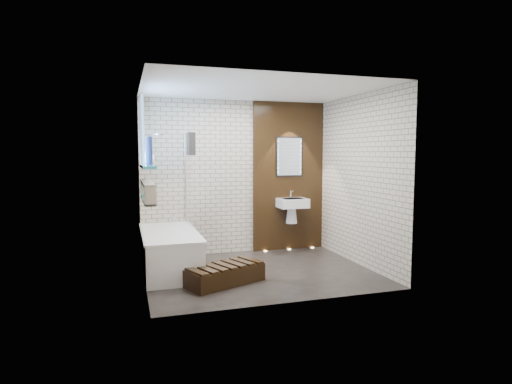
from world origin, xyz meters
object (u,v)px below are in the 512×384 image
object	(u,v)px
bathtub	(170,251)
walnut_step	(224,275)
bath_screen	(189,181)
washbasin	(292,206)
led_mirror	(289,157)

from	to	relation	value
bathtub	walnut_step	size ratio (longest dim) A/B	1.68
bath_screen	washbasin	xyz separation A→B (m)	(1.82, 0.18, -0.49)
bathtub	bath_screen	size ratio (longest dim) A/B	1.24
bathtub	walnut_step	bearing A→B (deg)	-52.88
bathtub	led_mirror	distance (m)	2.68
washbasin	walnut_step	bearing A→B (deg)	-136.91
bath_screen	walnut_step	xyz separation A→B (m)	(0.27, -1.27, -1.17)
bathtub	washbasin	xyz separation A→B (m)	(2.17, 0.62, 0.50)
bathtub	walnut_step	distance (m)	1.05
bathtub	washbasin	size ratio (longest dim) A/B	3.00
bathtub	washbasin	bearing A→B (deg)	16.01
bath_screen	led_mirror	size ratio (longest dim) A/B	2.00
led_mirror	washbasin	bearing A→B (deg)	-90.00
walnut_step	washbasin	bearing A→B (deg)	43.09
bath_screen	walnut_step	size ratio (longest dim) A/B	1.36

